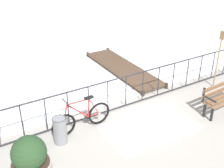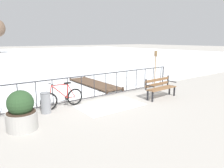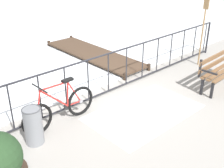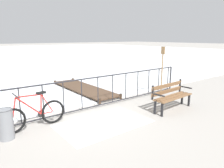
% 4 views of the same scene
% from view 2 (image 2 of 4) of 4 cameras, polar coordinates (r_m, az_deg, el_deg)
% --- Properties ---
extents(ground_plane, '(160.00, 160.00, 0.00)m').
position_cam_2_polar(ground_plane, '(9.13, -4.85, -3.99)').
color(ground_plane, '#9E9991').
extents(snow_patch, '(2.50, 1.52, 0.01)m').
position_cam_2_polar(snow_patch, '(8.17, -0.42, -5.86)').
color(snow_patch, white).
rests_on(snow_patch, ground).
extents(railing_fence, '(9.06, 0.06, 1.07)m').
position_cam_2_polar(railing_fence, '(8.99, -4.91, -0.56)').
color(railing_fence, '#232328').
rests_on(railing_fence, ground).
extents(bicycle_near_railing, '(1.71, 0.52, 0.97)m').
position_cam_2_polar(bicycle_near_railing, '(8.03, -13.44, -3.81)').
color(bicycle_near_railing, black).
rests_on(bicycle_near_railing, ground).
extents(park_bench, '(1.62, 0.55, 0.89)m').
position_cam_2_polar(park_bench, '(9.37, 13.05, -0.61)').
color(park_bench, brown).
rests_on(park_bench, ground).
extents(planter_with_shrub, '(0.86, 0.86, 1.15)m').
position_cam_2_polar(planter_with_shrub, '(6.44, -23.67, -7.03)').
color(planter_with_shrub, '#9E9B96').
rests_on(planter_with_shrub, ground).
extents(trash_bin, '(0.35, 0.35, 0.73)m').
position_cam_2_polar(trash_bin, '(7.61, -17.75, -4.92)').
color(trash_bin, gray).
rests_on(trash_bin, ground).
extents(oar_upright, '(0.04, 0.16, 1.98)m').
position_cam_2_polar(oar_upright, '(10.70, 11.78, 4.40)').
color(oar_upright, '#937047').
rests_on(oar_upright, ground).
extents(wooden_dock, '(1.10, 4.06, 0.20)m').
position_cam_2_polar(wooden_dock, '(11.68, -5.02, 0.18)').
color(wooden_dock, '#4C3828').
rests_on(wooden_dock, ground).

